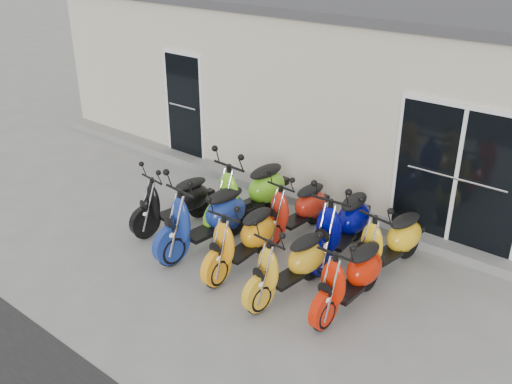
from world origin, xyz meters
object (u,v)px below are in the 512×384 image
scooter_front_black (173,194)px  scooter_back_blue (342,216)px  scooter_front_orange_b (289,256)px  scooter_back_yellow (390,233)px  scooter_back_red (296,201)px  scooter_front_blue (204,208)px  scooter_back_green (249,183)px  scooter_front_orange_a (242,230)px  scooter_front_red (350,268)px

scooter_front_black → scooter_back_blue: (2.64, 0.96, 0.08)m
scooter_front_orange_b → scooter_back_yellow: size_ratio=0.97×
scooter_back_red → scooter_back_yellow: scooter_back_yellow is taller
scooter_front_orange_b → scooter_back_blue: size_ratio=0.88×
scooter_front_blue → scooter_back_blue: (1.74, 1.15, -0.02)m
scooter_back_green → scooter_back_blue: bearing=4.6°
scooter_front_orange_a → scooter_back_red: 1.31m
scooter_front_red → scooter_back_red: 2.04m
scooter_back_green → scooter_back_blue: scooter_back_green is taller
scooter_front_black → scooter_front_blue: (0.90, -0.19, 0.10)m
scooter_front_red → scooter_back_green: (-2.53, 0.99, 0.12)m
scooter_front_orange_a → scooter_front_orange_b: 0.92m
scooter_front_black → scooter_back_yellow: bearing=24.8°
scooter_front_blue → scooter_front_orange_a: scooter_front_blue is taller
scooter_front_red → scooter_back_blue: bearing=126.9°
scooter_front_blue → scooter_back_yellow: bearing=31.8°
scooter_back_red → scooter_front_orange_b: bearing=-53.7°
scooter_front_orange_b → scooter_back_blue: (0.03, 1.31, 0.08)m
scooter_back_yellow → scooter_back_red: bearing=-172.0°
scooter_back_red → scooter_back_blue: bearing=-2.5°
scooter_front_orange_b → scooter_front_blue: bearing=-179.8°
scooter_front_red → scooter_back_yellow: 1.13m
scooter_front_orange_a → scooter_back_green: size_ratio=0.86×
scooter_front_orange_a → scooter_front_orange_b: (0.91, -0.11, -0.02)m
scooter_front_black → scooter_front_orange_b: 2.64m
scooter_front_orange_a → scooter_front_red: 1.71m
scooter_front_blue → scooter_back_red: bearing=62.3°
scooter_front_red → scooter_back_blue: scooter_back_blue is taller
scooter_front_blue → scooter_front_red: size_ratio=1.15×
scooter_back_green → scooter_back_yellow: 2.51m
scooter_front_red → scooter_back_red: bearing=146.3°
scooter_front_orange_b → scooter_front_orange_a: bearing=178.9°
scooter_back_red → scooter_front_blue: bearing=-119.1°
scooter_back_yellow → scooter_front_black: bearing=-154.1°
scooter_front_blue → scooter_front_orange_b: (1.71, -0.16, -0.10)m
scooter_front_black → scooter_back_green: 1.26m
scooter_front_orange_b → scooter_front_red: bearing=23.6°
scooter_back_blue → scooter_back_green: bearing=176.3°
scooter_front_red → scooter_back_red: (-1.69, 1.16, -0.00)m
scooter_front_blue → scooter_back_yellow: 2.76m
scooter_back_red → scooter_back_yellow: 1.66m
scooter_front_blue → scooter_front_orange_a: size_ratio=1.12×
scooter_back_green → scooter_back_red: scooter_back_green is taller
scooter_front_blue → scooter_front_orange_a: 0.80m
scooter_front_orange_a → scooter_back_red: size_ratio=1.03×
scooter_back_green → scooter_back_red: bearing=13.7°
scooter_front_orange_b → scooter_back_blue: 1.31m
scooter_front_red → scooter_back_yellow: bearing=92.2°
scooter_front_orange_b → scooter_back_blue: scooter_back_blue is taller
scooter_back_yellow → scooter_front_blue: bearing=-144.7°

